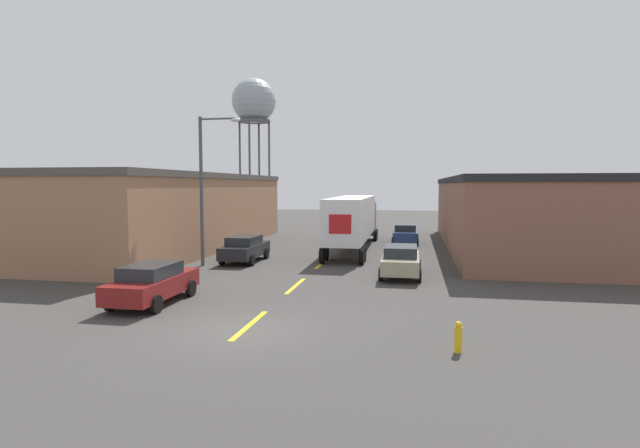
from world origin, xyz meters
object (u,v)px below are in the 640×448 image
at_px(parked_car_right_mid, 401,260).
at_px(parked_car_left_near, 152,283).
at_px(fire_hydrant, 458,337).
at_px(water_tower, 254,103).
at_px(semi_truck, 354,218).
at_px(parked_car_left_far, 245,248).
at_px(street_lamp, 206,181).
at_px(parked_car_right_far, 405,234).

bearing_deg(parked_car_right_mid, parked_car_left_near, -140.68).
bearing_deg(parked_car_left_near, fire_hydrant, -18.25).
bearing_deg(fire_hydrant, parked_car_right_mid, 99.29).
xyz_separation_m(parked_car_right_mid, water_tower, (-21.64, 42.01, 15.48)).
relative_size(semi_truck, water_tower, 0.81).
bearing_deg(parked_car_left_far, street_lamp, -131.55).
relative_size(parked_car_right_far, parked_car_right_mid, 1.00).
distance_m(parked_car_right_far, water_tower, 38.18).
relative_size(water_tower, fire_hydrant, 21.86).
xyz_separation_m(parked_car_right_mid, street_lamp, (-11.35, 1.34, 4.16)).
bearing_deg(parked_car_left_near, parked_car_left_far, 90.00).
height_order(semi_truck, water_tower, water_tower).
bearing_deg(street_lamp, parked_car_left_far, 48.45).
bearing_deg(fire_hydrant, water_tower, 113.67).
bearing_deg(parked_car_left_near, parked_car_right_far, 66.81).
relative_size(parked_car_left_near, water_tower, 0.24).
height_order(parked_car_left_far, street_lamp, street_lamp).
bearing_deg(fire_hydrant, parked_car_right_far, 94.16).
height_order(parked_car_right_far, parked_car_right_mid, same).
distance_m(parked_car_left_near, fire_hydrant, 12.20).
bearing_deg(semi_truck, fire_hydrant, -76.51).
bearing_deg(parked_car_right_far, water_tower, 128.33).
bearing_deg(parked_car_right_mid, parked_car_left_far, 161.42).
distance_m(semi_truck, fire_hydrant, 22.87).
distance_m(parked_car_right_mid, water_tower, 49.73).
height_order(parked_car_right_far, street_lamp, street_lamp).
relative_size(parked_car_right_mid, fire_hydrant, 5.26).
xyz_separation_m(parked_car_right_mid, parked_car_left_near, (-9.66, -7.91, 0.00)).
xyz_separation_m(street_lamp, fire_hydrant, (13.27, -13.08, -4.57)).
bearing_deg(semi_truck, parked_car_right_far, 48.44).
height_order(water_tower, fire_hydrant, water_tower).
bearing_deg(parked_car_right_far, semi_truck, -130.81).
height_order(parked_car_right_far, fire_hydrant, parked_car_right_far).
xyz_separation_m(parked_car_right_far, parked_car_left_far, (-9.66, -11.39, 0.00)).
bearing_deg(parked_car_left_near, parked_car_right_mid, 39.32).
relative_size(parked_car_right_far, fire_hydrant, 5.26).
height_order(parked_car_right_mid, street_lamp, street_lamp).
bearing_deg(street_lamp, parked_car_left_near, -79.67).
distance_m(semi_truck, street_lamp, 12.13).
xyz_separation_m(semi_truck, street_lamp, (-7.66, -9.02, 2.66)).
xyz_separation_m(semi_truck, parked_car_right_far, (3.69, 4.28, -1.50)).
height_order(parked_car_left_near, street_lamp, street_lamp).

